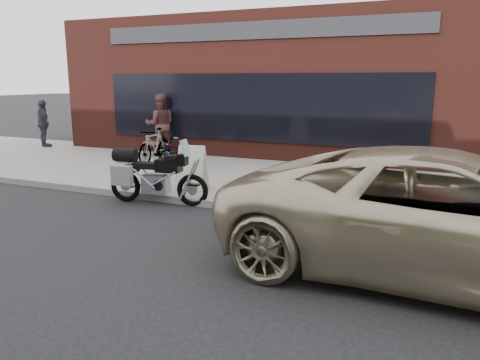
{
  "coord_description": "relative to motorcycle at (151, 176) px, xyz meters",
  "views": [
    {
      "loc": [
        3.3,
        -4.04,
        2.55
      ],
      "look_at": [
        0.18,
        3.11,
        0.85
      ],
      "focal_mm": 35.0,
      "sensor_mm": 36.0,
      "label": 1
    }
  ],
  "objects": [
    {
      "name": "ground",
      "position": [
        2.14,
        -3.85,
        -0.59
      ],
      "size": [
        120.0,
        120.0,
        0.0
      ],
      "primitive_type": "plane",
      "color": "black",
      "rests_on": "ground"
    },
    {
      "name": "near_sidewalk",
      "position": [
        2.14,
        3.15,
        -0.51
      ],
      "size": [
        44.0,
        6.0,
        0.15
      ],
      "primitive_type": "cube",
      "color": "gray",
      "rests_on": "ground"
    },
    {
      "name": "storefront",
      "position": [
        0.14,
        10.13,
        1.66
      ],
      "size": [
        14.0,
        10.07,
        4.5
      ],
      "color": "#57231C",
      "rests_on": "ground"
    },
    {
      "name": "motorcycle",
      "position": [
        0.0,
        0.0,
        0.0
      ],
      "size": [
        2.15,
        0.91,
        1.37
      ],
      "rotation": [
        0.0,
        0.0,
        0.16
      ],
      "color": "black",
      "rests_on": "ground"
    },
    {
      "name": "minivan",
      "position": [
        5.64,
        -1.55,
        0.24
      ],
      "size": [
        6.05,
        2.99,
        1.65
      ],
      "primitive_type": "imported",
      "rotation": [
        0.0,
        0.0,
        1.53
      ],
      "color": "beige",
      "rests_on": "ground"
    },
    {
      "name": "bicycle_front",
      "position": [
        -1.02,
        2.81,
        0.03
      ],
      "size": [
        0.71,
        1.83,
        0.95
      ],
      "primitive_type": "imported",
      "rotation": [
        0.0,
        0.0,
        -0.05
      ],
      "color": "gray",
      "rests_on": "near_sidewalk"
    },
    {
      "name": "bicycle_rear",
      "position": [
        -2.15,
        3.36,
        0.06
      ],
      "size": [
        0.53,
        1.68,
        1.0
      ],
      "primitive_type": "imported",
      "rotation": [
        0.0,
        0.0,
        0.04
      ],
      "color": "gray",
      "rests_on": "near_sidewalk"
    },
    {
      "name": "sandwich_sign",
      "position": [
        0.44,
        0.95,
        0.05
      ],
      "size": [
        0.64,
        0.59,
        0.97
      ],
      "rotation": [
        0.0,
        0.0,
        0.05
      ],
      "color": "silver",
      "rests_on": "near_sidewalk"
    },
    {
      "name": "cafe_table",
      "position": [
        -2.86,
        4.43,
        -0.04
      ],
      "size": [
        0.76,
        0.76,
        0.43
      ],
      "color": "black",
      "rests_on": "near_sidewalk"
    },
    {
      "name": "cafe_patron_left",
      "position": [
        -2.84,
        4.75,
        0.53
      ],
      "size": [
        1.19,
        1.13,
        1.94
      ],
      "primitive_type": "imported",
      "rotation": [
        0.0,
        0.0,
        3.73
      ],
      "color": "#552D2E",
      "rests_on": "near_sidewalk"
    },
    {
      "name": "cafe_patron_right",
      "position": [
        -7.61,
        4.57,
        0.4
      ],
      "size": [
        1.06,
        0.81,
        1.67
      ],
      "primitive_type": "imported",
      "rotation": [
        0.0,
        0.0,
        2.67
      ],
      "color": "#343542",
      "rests_on": "near_sidewalk"
    }
  ]
}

